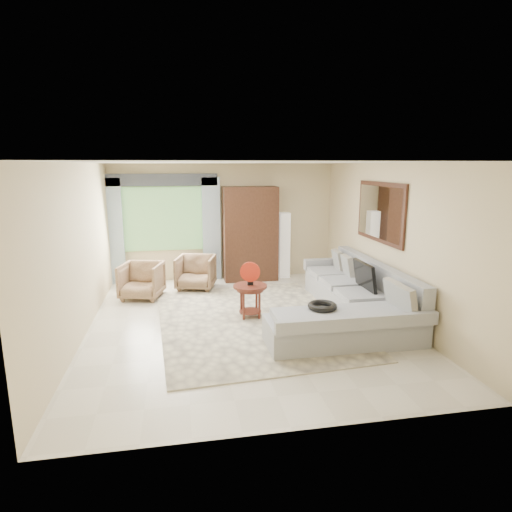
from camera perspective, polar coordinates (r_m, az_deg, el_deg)
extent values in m
plane|color=silver|center=(7.18, -1.48, -8.88)|extent=(6.00, 6.00, 0.00)
cube|color=beige|center=(7.25, -0.53, -8.56)|extent=(3.27, 4.20, 0.02)
cube|color=#9FA1A7|center=(8.09, 12.13, -5.21)|extent=(0.90, 2.40, 0.40)
cube|color=#9FA1A7|center=(6.44, 11.76, -9.74)|extent=(2.30, 0.80, 0.40)
cube|color=#9FA1A7|center=(7.76, 15.79, -2.68)|extent=(0.20, 3.20, 0.50)
cube|color=#9FA1A7|center=(9.17, 9.19, -1.05)|extent=(0.90, 0.16, 0.22)
cube|color=#9FA1A7|center=(5.96, 13.52, -8.68)|extent=(2.30, 0.10, 0.18)
cube|color=black|center=(7.48, 14.30, -2.60)|extent=(0.14, 0.74, 0.48)
torus|color=black|center=(6.36, 8.84, -6.60)|extent=(0.43, 0.43, 0.09)
cylinder|color=#4C1C14|center=(7.24, -0.79, -4.05)|extent=(0.58, 0.58, 0.04)
cylinder|color=#4C1C14|center=(7.33, -0.78, -6.29)|extent=(0.38, 0.38, 0.52)
cylinder|color=red|center=(7.17, -0.79, -2.14)|extent=(0.33, 0.12, 0.34)
imported|color=#9E7956|center=(8.65, -15.00, -3.18)|extent=(0.92, 0.94, 0.70)
imported|color=olive|center=(9.07, -8.03, -2.17)|extent=(0.93, 0.94, 0.71)
imported|color=#999999|center=(9.53, -16.39, -2.52)|extent=(0.55, 0.52, 0.49)
cube|color=#321B10|center=(9.60, -0.80, 2.98)|extent=(1.20, 0.55, 2.10)
cube|color=silver|center=(9.87, 3.74, 1.44)|extent=(0.24, 0.24, 1.50)
cube|color=#669E59|center=(9.67, -12.27, 4.87)|extent=(1.80, 0.04, 1.40)
cube|color=#9EB7CC|center=(9.70, -18.43, 3.06)|extent=(0.40, 0.08, 2.30)
cube|color=#9EB7CC|center=(9.63, -5.96, 3.55)|extent=(0.40, 0.08, 2.30)
cube|color=#1E232D|center=(9.53, -12.51, 9.89)|extent=(2.40, 0.12, 0.26)
cube|color=black|center=(7.84, 16.24, 5.62)|extent=(0.04, 1.70, 1.05)
cube|color=white|center=(7.83, 16.08, 5.62)|extent=(0.02, 1.54, 0.90)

